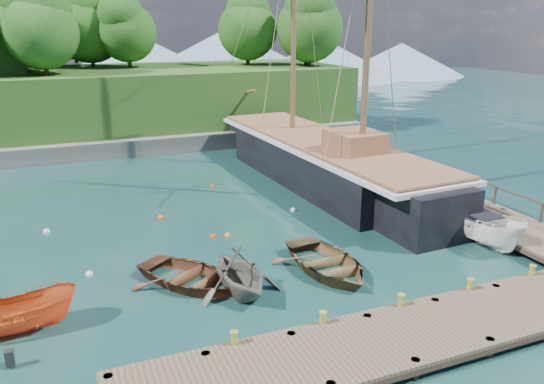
{
  "coord_description": "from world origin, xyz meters",
  "views": [
    {
      "loc": [
        -8.18,
        -18.33,
        9.9
      ],
      "look_at": [
        1.1,
        4.37,
        2.0
      ],
      "focal_mm": 35.0,
      "sensor_mm": 36.0,
      "label": 1
    }
  ],
  "objects_px": {
    "motorboat_orange": "(18,333)",
    "rowboat_2": "(326,271)",
    "rowboat_0": "(191,285)",
    "schooner": "(323,164)",
    "cabin_boat_white": "(479,243)",
    "rowboat_1": "(240,293)"
  },
  "relations": [
    {
      "from": "rowboat_1",
      "to": "motorboat_orange",
      "type": "xyz_separation_m",
      "value": [
        -7.74,
        0.22,
        0.0
      ]
    },
    {
      "from": "rowboat_0",
      "to": "rowboat_2",
      "type": "height_order",
      "value": "rowboat_2"
    },
    {
      "from": "cabin_boat_white",
      "to": "schooner",
      "type": "xyz_separation_m",
      "value": [
        -2.27,
        11.53,
        1.21
      ]
    },
    {
      "from": "rowboat_2",
      "to": "motorboat_orange",
      "type": "height_order",
      "value": "motorboat_orange"
    },
    {
      "from": "rowboat_1",
      "to": "schooner",
      "type": "relative_size",
      "value": 0.13
    },
    {
      "from": "rowboat_2",
      "to": "rowboat_0",
      "type": "bearing_deg",
      "value": 165.98
    },
    {
      "from": "rowboat_0",
      "to": "schooner",
      "type": "distance_m",
      "value": 15.44
    },
    {
      "from": "rowboat_2",
      "to": "motorboat_orange",
      "type": "relative_size",
      "value": 1.25
    },
    {
      "from": "rowboat_2",
      "to": "cabin_boat_white",
      "type": "relative_size",
      "value": 1.02
    },
    {
      "from": "schooner",
      "to": "rowboat_0",
      "type": "bearing_deg",
      "value": -140.08
    },
    {
      "from": "motorboat_orange",
      "to": "schooner",
      "type": "xyz_separation_m",
      "value": [
        17.44,
        11.63,
        1.21
      ]
    },
    {
      "from": "rowboat_2",
      "to": "motorboat_orange",
      "type": "bearing_deg",
      "value": 176.91
    },
    {
      "from": "motorboat_orange",
      "to": "cabin_boat_white",
      "type": "xyz_separation_m",
      "value": [
        19.71,
        0.1,
        0.0
      ]
    },
    {
      "from": "rowboat_2",
      "to": "motorboat_orange",
      "type": "xyz_separation_m",
      "value": [
        -11.69,
        -0.16,
        0.0
      ]
    },
    {
      "from": "cabin_boat_white",
      "to": "rowboat_0",
      "type": "bearing_deg",
      "value": 172.48
    },
    {
      "from": "motorboat_orange",
      "to": "rowboat_0",
      "type": "bearing_deg",
      "value": -81.6
    },
    {
      "from": "rowboat_2",
      "to": "schooner",
      "type": "bearing_deg",
      "value": 59.52
    },
    {
      "from": "motorboat_orange",
      "to": "rowboat_2",
      "type": "bearing_deg",
      "value": -91.37
    },
    {
      "from": "rowboat_0",
      "to": "schooner",
      "type": "xyz_separation_m",
      "value": [
        11.27,
        10.48,
        1.21
      ]
    },
    {
      "from": "rowboat_0",
      "to": "schooner",
      "type": "height_order",
      "value": "schooner"
    },
    {
      "from": "motorboat_orange",
      "to": "schooner",
      "type": "distance_m",
      "value": 20.99
    },
    {
      "from": "motorboat_orange",
      "to": "schooner",
      "type": "relative_size",
      "value": 0.14
    }
  ]
}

